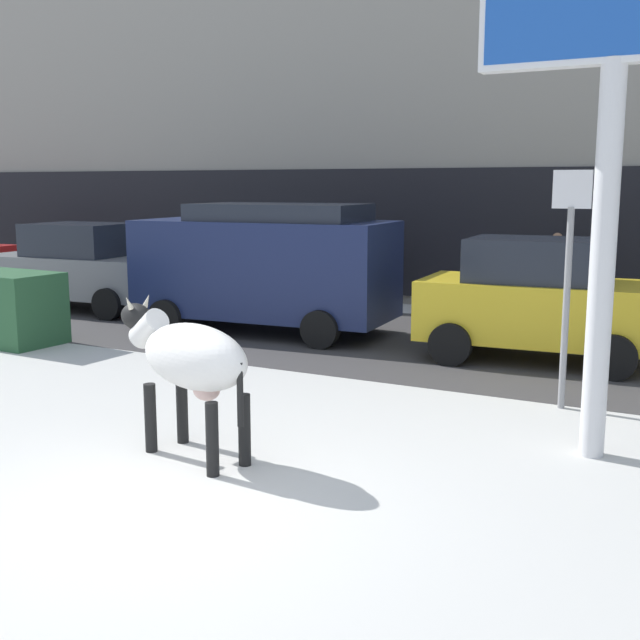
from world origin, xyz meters
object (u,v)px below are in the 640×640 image
at_px(car_grey_sedan, 81,267).
at_px(car_navy_van, 266,264).
at_px(cow_holstein, 192,358).
at_px(dumpster, 9,308).
at_px(pedestrian_by_cars, 378,267).
at_px(pedestrian_near_billboard, 555,277).
at_px(street_sign, 568,270).
at_px(car_yellow_hatchback, 537,300).

bearing_deg(car_grey_sedan, car_navy_van, -4.74).
distance_m(cow_holstein, dumpster, 6.96).
xyz_separation_m(car_navy_van, pedestrian_by_cars, (0.56, 3.68, -0.36)).
bearing_deg(pedestrian_near_billboard, street_sign, -77.46).
bearing_deg(cow_holstein, car_yellow_hatchback, 71.80).
xyz_separation_m(cow_holstein, car_yellow_hatchback, (1.96, 5.96, -0.07)).
distance_m(car_grey_sedan, car_navy_van, 4.92).
xyz_separation_m(cow_holstein, dumpster, (-6.20, 3.14, -0.40)).
distance_m(cow_holstein, pedestrian_near_billboard, 9.81).
relative_size(cow_holstein, street_sign, 0.69).
height_order(pedestrian_near_billboard, dumpster, pedestrian_near_billboard).
relative_size(pedestrian_by_cars, dumpster, 1.02).
bearing_deg(car_navy_van, car_yellow_hatchback, -0.67).
relative_size(car_yellow_hatchback, pedestrian_by_cars, 2.09).
bearing_deg(pedestrian_by_cars, pedestrian_near_billboard, 0.00).
height_order(car_grey_sedan, pedestrian_near_billboard, car_grey_sedan).
relative_size(cow_holstein, dumpster, 1.14).
height_order(pedestrian_near_billboard, pedestrian_by_cars, same).
distance_m(car_yellow_hatchback, dumpster, 8.64).
height_order(cow_holstein, car_yellow_hatchback, car_yellow_hatchback).
relative_size(car_grey_sedan, car_yellow_hatchback, 1.19).
xyz_separation_m(car_navy_van, street_sign, (5.74, -2.55, 0.43)).
bearing_deg(car_grey_sedan, cow_holstein, -39.54).
height_order(cow_holstein, car_navy_van, car_navy_van).
height_order(cow_holstein, dumpster, cow_holstein).
relative_size(car_grey_sedan, pedestrian_near_billboard, 2.50).
bearing_deg(street_sign, pedestrian_near_billboard, 102.54).
height_order(pedestrian_by_cars, dumpster, pedestrian_by_cars).
relative_size(cow_holstein, pedestrian_near_billboard, 1.12).
bearing_deg(street_sign, car_navy_van, 156.04).
relative_size(car_navy_van, pedestrian_by_cars, 2.74).
bearing_deg(pedestrian_by_cars, car_navy_van, -98.67).
relative_size(car_navy_van, dumpster, 2.79).
bearing_deg(pedestrian_near_billboard, car_grey_sedan, -160.50).
bearing_deg(dumpster, cow_holstein, -26.87).
relative_size(pedestrian_near_billboard, street_sign, 0.61).
xyz_separation_m(pedestrian_by_cars, dumpster, (-3.88, -6.55, -0.28)).
distance_m(car_navy_van, car_yellow_hatchback, 4.85).
height_order(car_navy_van, pedestrian_by_cars, car_navy_van).
relative_size(pedestrian_by_cars, street_sign, 0.61).
distance_m(car_grey_sedan, street_sign, 11.06).
bearing_deg(pedestrian_by_cars, dumpster, -120.63).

